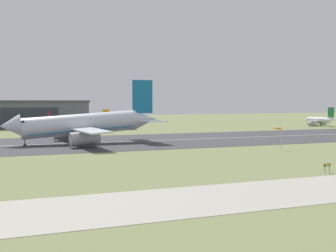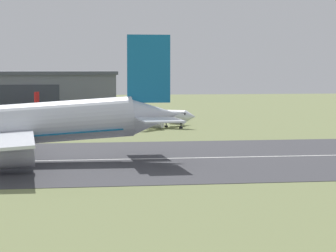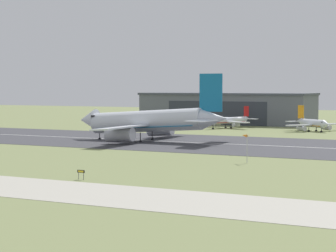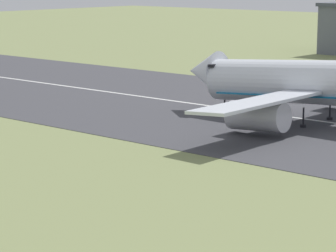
{
  "view_description": "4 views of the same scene",
  "coord_description": "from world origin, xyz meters",
  "px_view_note": "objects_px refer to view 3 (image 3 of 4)",
  "views": [
    {
      "loc": [
        -61.94,
        -27.88,
        12.61
      ],
      "look_at": [
        -23.59,
        62.18,
        7.44
      ],
      "focal_mm": 50.0,
      "sensor_mm": 36.0,
      "label": 1
    },
    {
      "loc": [
        -28.49,
        -10.58,
        14.55
      ],
      "look_at": [
        -16.56,
        63.01,
        8.88
      ],
      "focal_mm": 85.0,
      "sensor_mm": 36.0,
      "label": 2
    },
    {
      "loc": [
        58.63,
        -54.73,
        15.64
      ],
      "look_at": [
        -10.78,
        81.83,
        6.47
      ],
      "focal_mm": 70.0,
      "sensor_mm": 36.0,
      "label": 3
    },
    {
      "loc": [
        23.74,
        14.41,
        20.63
      ],
      "look_at": [
        -27.66,
        73.37,
        5.5
      ],
      "focal_mm": 85.0,
      "sensor_mm": 36.0,
      "label": 4
    }
  ],
  "objects_px": {
    "runway_sign": "(81,172)",
    "windsock_pole": "(245,137)",
    "airplane_parked_east": "(229,121)",
    "airplane_landing": "(148,122)",
    "airplane_parked_centre": "(312,124)"
  },
  "relations": [
    {
      "from": "airplane_landing",
      "to": "runway_sign",
      "type": "relative_size",
      "value": 30.67
    },
    {
      "from": "airplane_parked_centre",
      "to": "runway_sign",
      "type": "xyz_separation_m",
      "value": [
        -4.1,
        -136.5,
        -1.53
      ]
    },
    {
      "from": "windsock_pole",
      "to": "runway_sign",
      "type": "distance_m",
      "value": 39.9
    },
    {
      "from": "airplane_parked_east",
      "to": "windsock_pole",
      "type": "distance_m",
      "value": 112.38
    },
    {
      "from": "airplane_parked_east",
      "to": "windsock_pole",
      "type": "bearing_deg",
      "value": -66.66
    },
    {
      "from": "airplane_parked_centre",
      "to": "windsock_pole",
      "type": "relative_size",
      "value": 3.36
    },
    {
      "from": "windsock_pole",
      "to": "runway_sign",
      "type": "bearing_deg",
      "value": -113.43
    },
    {
      "from": "runway_sign",
      "to": "windsock_pole",
      "type": "bearing_deg",
      "value": 66.57
    },
    {
      "from": "airplane_landing",
      "to": "airplane_parked_centre",
      "type": "xyz_separation_m",
      "value": [
        31.21,
        63.23,
        -2.84
      ]
    },
    {
      "from": "airplane_parked_east",
      "to": "runway_sign",
      "type": "height_order",
      "value": "airplane_parked_east"
    },
    {
      "from": "airplane_landing",
      "to": "airplane_parked_east",
      "type": "xyz_separation_m",
      "value": [
        -1.62,
        66.32,
        -2.72
      ]
    },
    {
      "from": "airplane_landing",
      "to": "windsock_pole",
      "type": "xyz_separation_m",
      "value": [
        42.89,
        -36.84,
        -0.34
      ]
    },
    {
      "from": "airplane_parked_centre",
      "to": "airplane_parked_east",
      "type": "height_order",
      "value": "airplane_parked_centre"
    },
    {
      "from": "airplane_parked_east",
      "to": "airplane_parked_centre",
      "type": "bearing_deg",
      "value": -5.37
    },
    {
      "from": "airplane_parked_east",
      "to": "windsock_pole",
      "type": "relative_size",
      "value": 4.03
    }
  ]
}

